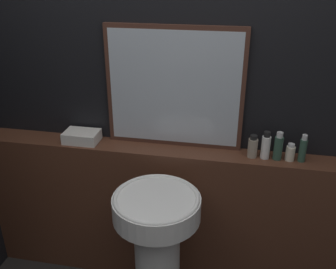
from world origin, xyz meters
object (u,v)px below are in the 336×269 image
at_px(pedestal_sink, 157,248).
at_px(hand_soap_bottle, 303,149).
at_px(mirror, 174,88).
at_px(conditioner_bottle, 266,146).
at_px(towel_stack, 82,137).
at_px(body_wash_bottle, 290,153).
at_px(shampoo_bottle, 253,147).
at_px(lotion_bottle, 278,147).

height_order(pedestal_sink, hand_soap_bottle, hand_soap_bottle).
distance_m(mirror, conditioner_bottle, 0.61).
height_order(mirror, conditioner_bottle, mirror).
height_order(towel_stack, body_wash_bottle, body_wash_bottle).
distance_m(mirror, towel_stack, 0.65).
height_order(shampoo_bottle, lotion_bottle, lotion_bottle).
xyz_separation_m(shampoo_bottle, lotion_bottle, (0.14, 0.00, 0.01)).
relative_size(pedestal_sink, body_wash_bottle, 8.91).
relative_size(shampoo_bottle, lotion_bottle, 0.82).
bearing_deg(body_wash_bottle, mirror, 173.74).
bearing_deg(pedestal_sink, shampoo_bottle, 40.45).
height_order(conditioner_bottle, hand_soap_bottle, conditioner_bottle).
xyz_separation_m(pedestal_sink, mirror, (0.00, 0.48, 0.76)).
height_order(mirror, body_wash_bottle, mirror).
height_order(pedestal_sink, lotion_bottle, lotion_bottle).
xyz_separation_m(body_wash_bottle, hand_soap_bottle, (0.06, 0.00, 0.03)).
distance_m(mirror, body_wash_bottle, 0.75).
distance_m(towel_stack, conditioner_bottle, 1.10).
bearing_deg(pedestal_sink, conditioner_bottle, 36.55).
distance_m(shampoo_bottle, conditioner_bottle, 0.07).
distance_m(towel_stack, hand_soap_bottle, 1.30).
xyz_separation_m(shampoo_bottle, body_wash_bottle, (0.21, 0.00, -0.02)).
bearing_deg(towel_stack, pedestal_sink, -35.59).
xyz_separation_m(towel_stack, lotion_bottle, (1.17, 0.00, 0.04)).
bearing_deg(towel_stack, mirror, 7.48).
xyz_separation_m(shampoo_bottle, conditioner_bottle, (0.07, 0.00, 0.01)).
bearing_deg(shampoo_bottle, pedestal_sink, -139.55).
distance_m(shampoo_bottle, body_wash_bottle, 0.21).
height_order(mirror, lotion_bottle, mirror).
xyz_separation_m(mirror, shampoo_bottle, (0.47, -0.07, -0.29)).
bearing_deg(shampoo_bottle, hand_soap_bottle, 0.00).
bearing_deg(mirror, pedestal_sink, -90.36).
bearing_deg(lotion_bottle, hand_soap_bottle, -0.00).
bearing_deg(body_wash_bottle, shampoo_bottle, 180.00).
distance_m(lotion_bottle, hand_soap_bottle, 0.13).
bearing_deg(conditioner_bottle, lotion_bottle, 0.00).
relative_size(mirror, conditioner_bottle, 4.93).
xyz_separation_m(mirror, hand_soap_bottle, (0.74, -0.07, -0.28)).
height_order(shampoo_bottle, conditioner_bottle, conditioner_bottle).
height_order(pedestal_sink, shampoo_bottle, shampoo_bottle).
distance_m(conditioner_bottle, body_wash_bottle, 0.14).
bearing_deg(mirror, hand_soap_bottle, -5.73).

